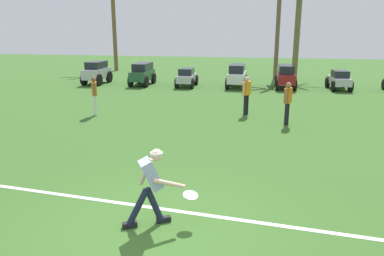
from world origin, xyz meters
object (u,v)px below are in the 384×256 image
at_px(teammate_near_sideline, 94,92).
at_px(teammate_midfield, 246,92).
at_px(parked_car_slot_b, 142,73).
at_px(parked_car_slot_c, 187,77).
at_px(parked_car_slot_f, 339,80).
at_px(frisbee_thrower, 151,183).
at_px(parked_car_slot_e, 286,76).
at_px(palm_tree_far_left, 114,20).
at_px(frisbee_in_flight, 190,195).
at_px(teammate_deep, 288,99).
at_px(palm_tree_right_of_centre, 298,25).
at_px(palm_tree_left_of_centre, 279,17).
at_px(parked_car_slot_a, 97,72).
at_px(parked_car_slot_d, 237,75).

distance_m(teammate_near_sideline, teammate_midfield, 6.09).
height_order(teammate_midfield, parked_car_slot_b, teammate_midfield).
relative_size(parked_car_slot_c, parked_car_slot_f, 0.98).
height_order(frisbee_thrower, teammate_midfield, teammate_midfield).
xyz_separation_m(parked_car_slot_b, parked_car_slot_e, (8.62, 0.38, 0.00)).
distance_m(parked_car_slot_e, palm_tree_far_left, 15.35).
bearing_deg(frisbee_in_flight, teammate_midfield, 86.78).
xyz_separation_m(teammate_deep, palm_tree_far_left, (-12.95, 15.71, 3.10)).
relative_size(palm_tree_far_left, palm_tree_right_of_centre, 1.06).
height_order(teammate_near_sideline, palm_tree_right_of_centre, palm_tree_right_of_centre).
relative_size(palm_tree_left_of_centre, palm_tree_right_of_centre, 1.02).
distance_m(frisbee_in_flight, palm_tree_right_of_centre, 22.19).
bearing_deg(palm_tree_far_left, parked_car_slot_e, -27.40).
height_order(frisbee_in_flight, teammate_deep, teammate_deep).
relative_size(parked_car_slot_f, palm_tree_right_of_centre, 0.36).
bearing_deg(teammate_near_sideline, palm_tree_far_left, 109.25).
distance_m(frisbee_in_flight, teammate_midfield, 9.06).
bearing_deg(palm_tree_far_left, teammate_midfield, -51.48).
relative_size(frisbee_thrower, palm_tree_far_left, 0.21).
bearing_deg(parked_car_slot_a, teammate_midfield, -35.74).
bearing_deg(parked_car_slot_d, teammate_near_sideline, -120.60).
height_order(frisbee_in_flight, parked_car_slot_a, parked_car_slot_a).
bearing_deg(parked_car_slot_a, frisbee_in_flight, -60.15).
bearing_deg(frisbee_in_flight, parked_car_slot_f, 71.94).
height_order(teammate_midfield, teammate_deep, same).
height_order(teammate_near_sideline, parked_car_slot_b, teammate_near_sideline).
bearing_deg(parked_car_slot_b, frisbee_in_flight, -68.90).
bearing_deg(frisbee_in_flight, palm_tree_far_left, 115.00).
bearing_deg(teammate_deep, teammate_near_sideline, 179.19).
height_order(frisbee_thrower, teammate_near_sideline, teammate_near_sideline).
xyz_separation_m(teammate_midfield, palm_tree_left_of_centre, (1.41, 11.43, 3.20)).
distance_m(teammate_near_sideline, parked_car_slot_e, 11.73).
bearing_deg(parked_car_slot_d, parked_car_slot_e, 3.81).
height_order(frisbee_in_flight, parked_car_slot_c, parked_car_slot_c).
distance_m(parked_car_slot_b, parked_car_slot_d, 5.80).
bearing_deg(parked_car_slot_e, palm_tree_left_of_centre, 96.99).
distance_m(teammate_midfield, palm_tree_left_of_centre, 11.95).
relative_size(teammate_deep, parked_car_slot_e, 0.65).
xyz_separation_m(parked_car_slot_e, parked_car_slot_f, (2.98, 0.05, -0.16)).
distance_m(frisbee_in_flight, parked_car_slot_f, 17.37).
height_order(parked_car_slot_b, palm_tree_left_of_centre, palm_tree_left_of_centre).
bearing_deg(palm_tree_far_left, frisbee_in_flight, -65.00).
bearing_deg(parked_car_slot_f, frisbee_thrower, -109.99).
bearing_deg(palm_tree_right_of_centre, teammate_deep, -94.91).
distance_m(frisbee_thrower, parked_car_slot_d, 16.44).
distance_m(parked_car_slot_b, palm_tree_right_of_centre, 11.40).
xyz_separation_m(teammate_midfield, parked_car_slot_c, (-3.90, 6.94, -0.38)).
height_order(teammate_near_sideline, parked_car_slot_a, teammate_near_sideline).
xyz_separation_m(teammate_deep, parked_car_slot_f, (3.33, 8.86, -0.38)).
bearing_deg(teammate_near_sideline, teammate_midfield, 12.05).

